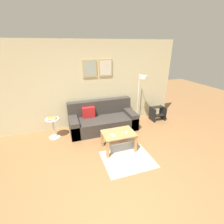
% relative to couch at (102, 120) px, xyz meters
% --- Properties ---
extents(ground_plane, '(16.00, 16.00, 0.00)m').
position_rel_couch_xyz_m(ground_plane, '(-0.28, -2.42, -0.28)').
color(ground_plane, olive).
extents(wall_back, '(5.60, 0.09, 2.55)m').
position_rel_couch_xyz_m(wall_back, '(-0.28, 0.44, 1.00)').
color(wall_back, '#C6BC93').
rests_on(wall_back, ground_plane).
extents(area_rug, '(1.11, 0.94, 0.01)m').
position_rel_couch_xyz_m(area_rug, '(0.14, -1.60, -0.28)').
color(area_rug, '#C1B299').
rests_on(area_rug, ground_plane).
extents(couch, '(1.97, 0.86, 0.83)m').
position_rel_couch_xyz_m(couch, '(0.00, 0.00, 0.00)').
color(couch, '#38332D').
rests_on(couch, ground_plane).
extents(coffee_table, '(0.77, 0.55, 0.46)m').
position_rel_couch_xyz_m(coffee_table, '(0.08, -1.15, 0.08)').
color(coffee_table, '#AD7F4C').
rests_on(coffee_table, ground_plane).
extents(storage_bin, '(0.62, 0.39, 0.25)m').
position_rel_couch_xyz_m(storage_bin, '(0.14, -1.10, -0.16)').
color(storage_bin, gray).
rests_on(storage_bin, ground_plane).
extents(floor_lamp, '(0.22, 0.46, 1.55)m').
position_rel_couch_xyz_m(floor_lamp, '(1.30, 0.08, 0.83)').
color(floor_lamp, white).
rests_on(floor_lamp, ground_plane).
extents(side_table, '(0.37, 0.37, 0.57)m').
position_rel_couch_xyz_m(side_table, '(-1.41, -0.08, 0.06)').
color(side_table, silver).
rests_on(side_table, ground_plane).
extents(book_stack, '(0.24, 0.18, 0.05)m').
position_rel_couch_xyz_m(book_stack, '(-1.41, -0.09, 0.31)').
color(book_stack, '#8C4C93').
rests_on(book_stack, side_table).
extents(remote_control, '(0.06, 0.15, 0.02)m').
position_rel_couch_xyz_m(remote_control, '(0.25, -1.24, 0.19)').
color(remote_control, '#99999E').
rests_on(remote_control, coffee_table).
extents(cell_phone, '(0.11, 0.15, 0.01)m').
position_rel_couch_xyz_m(cell_phone, '(-0.08, -1.22, 0.18)').
color(cell_phone, silver).
rests_on(cell_phone, coffee_table).
extents(step_stool, '(0.45, 0.38, 0.45)m').
position_rel_couch_xyz_m(step_stool, '(1.95, -0.00, -0.03)').
color(step_stool, black).
rests_on(step_stool, ground_plane).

